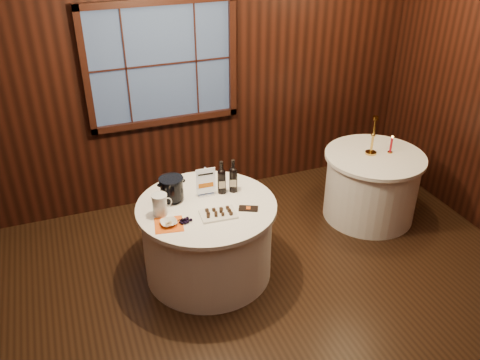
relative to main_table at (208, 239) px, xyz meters
name	(u,v)px	position (x,y,z in m)	size (l,w,h in m)	color
ground	(246,345)	(0.00, -1.00, -0.39)	(6.00, 6.00, 0.00)	black
back_wall	(162,73)	(0.00, 1.48, 1.16)	(6.00, 0.10, 3.00)	black
main_table	(208,239)	(0.00, 0.00, 0.00)	(1.28, 1.28, 0.77)	white
side_table	(371,186)	(2.00, 0.30, 0.00)	(1.08, 1.08, 0.77)	white
sign_stand	(206,186)	(0.05, 0.16, 0.48)	(0.18, 0.09, 0.29)	silver
port_bottle_left	(222,179)	(0.20, 0.15, 0.52)	(0.08, 0.09, 0.33)	black
port_bottle_right	(233,178)	(0.31, 0.14, 0.53)	(0.08, 0.09, 0.33)	black
ice_bucket	(172,189)	(-0.27, 0.18, 0.50)	(0.23, 0.23, 0.23)	black
chocolate_plate	(218,213)	(0.05, -0.20, 0.40)	(0.33, 0.23, 0.04)	white
chocolate_box	(248,209)	(0.33, -0.21, 0.39)	(0.17, 0.09, 0.01)	black
grape_bunch	(185,221)	(-0.25, -0.21, 0.40)	(0.18, 0.07, 0.04)	black
glass_pitcher	(160,205)	(-0.42, -0.01, 0.48)	(0.18, 0.14, 0.20)	silver
orange_napkin	(169,225)	(-0.39, -0.19, 0.38)	(0.24, 0.24, 0.00)	#DD5412
cracker_bowl	(169,223)	(-0.39, -0.19, 0.40)	(0.14, 0.14, 0.03)	white
brass_candlestick	(372,141)	(1.97, 0.35, 0.54)	(0.12, 0.12, 0.43)	gold
red_candle	(391,146)	(2.17, 0.29, 0.46)	(0.05, 0.05, 0.20)	gold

